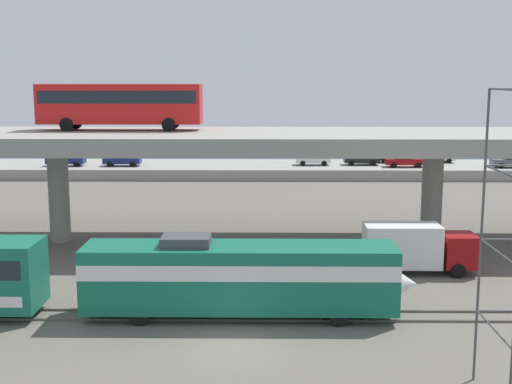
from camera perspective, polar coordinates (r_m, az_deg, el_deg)
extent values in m
plane|color=#605B54|center=(31.30, -2.01, -12.83)|extent=(260.00, 260.00, 0.00)
cube|color=#59544C|center=(34.34, -1.75, -10.66)|extent=(110.00, 0.12, 0.12)
cube|color=#59544C|center=(35.69, -1.65, -9.86)|extent=(110.00, 0.12, 0.12)
cube|color=#14664C|center=(34.37, -1.38, -7.08)|extent=(15.56, 3.00, 3.20)
cube|color=silver|center=(34.21, -1.38, -6.16)|extent=(15.56, 3.04, 0.77)
cone|color=silver|center=(35.06, 11.55, -7.49)|extent=(2.12, 2.85, 2.85)
cube|color=black|center=(34.46, 9.01, -5.61)|extent=(2.12, 2.70, 1.02)
cube|color=#3F3F42|center=(34.09, -5.86, -4.05)|extent=(2.40, 1.80, 0.50)
cylinder|color=black|center=(36.30, 6.50, -8.88)|extent=(0.96, 0.18, 0.96)
cylinder|color=black|center=(33.77, 6.96, -10.32)|extent=(0.96, 0.18, 0.96)
cylinder|color=black|center=(36.63, -9.00, -8.77)|extent=(0.96, 0.18, 0.96)
cylinder|color=black|center=(34.12, -9.77, -10.18)|extent=(0.96, 0.18, 0.96)
cube|color=gray|center=(49.14, -0.96, 4.30)|extent=(96.00, 11.31, 1.23)
cylinder|color=gray|center=(51.87, -16.14, -0.28)|extent=(1.50, 1.50, 6.81)
cylinder|color=gray|center=(51.12, 14.48, -0.35)|extent=(1.50, 1.50, 6.81)
cube|color=red|center=(51.89, -11.27, 7.23)|extent=(12.00, 2.55, 2.90)
cube|color=black|center=(51.87, -11.29, 7.81)|extent=(11.52, 2.59, 0.93)
cube|color=black|center=(50.99, -4.66, 7.74)|extent=(0.08, 2.30, 1.74)
cylinder|color=black|center=(52.53, -6.95, 5.79)|extent=(1.00, 0.26, 1.00)
cylinder|color=black|center=(50.13, -7.32, 5.60)|extent=(1.00, 0.26, 1.00)
cylinder|color=black|center=(54.02, -14.83, 5.64)|extent=(1.00, 0.26, 1.00)
cylinder|color=black|center=(51.69, -15.55, 5.45)|extent=(1.00, 0.26, 1.00)
cube|color=maroon|center=(43.88, 16.57, -4.68)|extent=(2.00, 2.30, 2.00)
cube|color=silver|center=(42.98, 12.08, -4.37)|extent=(4.60, 2.30, 2.60)
cylinder|color=black|center=(45.06, 15.77, -5.58)|extent=(0.88, 0.28, 0.88)
cylinder|color=black|center=(43.03, 16.52, -6.33)|extent=(0.88, 0.28, 0.88)
cylinder|color=black|center=(44.16, 10.46, -5.68)|extent=(0.88, 0.28, 0.88)
cylinder|color=black|center=(42.09, 10.96, -6.46)|extent=(0.88, 0.28, 0.88)
cylinder|color=#47474C|center=(27.74, 18.29, -3.78)|extent=(0.10, 0.10, 11.50)
cylinder|color=#47474C|center=(26.77, 19.23, -10.74)|extent=(0.07, 3.89, 0.07)
cylinder|color=#47474C|center=(25.94, 19.57, -4.76)|extent=(0.07, 3.89, 0.07)
cylinder|color=#47474C|center=(25.42, 19.93, 1.54)|extent=(0.07, 3.89, 0.07)
cylinder|color=#47474C|center=(25.21, 20.31, 8.03)|extent=(0.07, 3.89, 0.07)
cube|color=gray|center=(84.68, -0.26, 1.89)|extent=(77.70, 10.88, 1.30)
cube|color=silver|center=(84.14, 4.78, 2.71)|extent=(4.20, 1.84, 0.70)
cube|color=#1E232B|center=(84.06, 4.65, 3.11)|extent=(1.85, 1.62, 0.48)
cylinder|color=black|center=(85.15, 5.62, 2.54)|extent=(0.64, 0.20, 0.64)
cylinder|color=black|center=(83.43, 5.72, 2.39)|extent=(0.64, 0.20, 0.64)
cylinder|color=black|center=(84.97, 3.86, 2.55)|extent=(0.64, 0.20, 0.64)
cylinder|color=black|center=(83.24, 3.93, 2.40)|extent=(0.64, 0.20, 0.64)
cube|color=navy|center=(86.17, -15.60, 2.55)|extent=(4.59, 1.76, 0.70)
cube|color=#1E232B|center=(86.17, -15.76, 2.94)|extent=(2.02, 1.55, 0.48)
cylinder|color=black|center=(86.62, -14.53, 2.40)|extent=(0.64, 0.20, 0.64)
cylinder|color=black|center=(85.03, -14.82, 2.26)|extent=(0.64, 0.20, 0.64)
cylinder|color=black|center=(87.41, -16.33, 2.38)|extent=(0.64, 0.20, 0.64)
cylinder|color=black|center=(85.83, -16.66, 2.24)|extent=(0.64, 0.20, 0.64)
cube|color=black|center=(87.78, 9.80, 2.89)|extent=(4.36, 1.82, 0.70)
cube|color=#1E232B|center=(87.75, 9.95, 3.27)|extent=(1.92, 1.60, 0.48)
cylinder|color=black|center=(86.77, 8.99, 2.60)|extent=(0.64, 0.20, 0.64)
cylinder|color=black|center=(88.47, 8.84, 2.73)|extent=(0.64, 0.20, 0.64)
cylinder|color=black|center=(87.20, 10.76, 2.58)|extent=(0.64, 0.20, 0.64)
cylinder|color=black|center=(88.89, 10.56, 2.72)|extent=(0.64, 0.20, 0.64)
cube|color=black|center=(84.99, 8.81, 2.70)|extent=(4.29, 1.72, 0.70)
cube|color=#1E232B|center=(84.89, 8.67, 3.09)|extent=(1.89, 1.52, 0.48)
cylinder|color=black|center=(86.03, 9.60, 2.52)|extent=(0.64, 0.20, 0.64)
cylinder|color=black|center=(84.42, 9.77, 2.39)|extent=(0.64, 0.20, 0.64)
cylinder|color=black|center=(85.66, 7.84, 2.54)|extent=(0.64, 0.20, 0.64)
cylinder|color=black|center=(84.05, 7.98, 2.40)|extent=(0.64, 0.20, 0.64)
cube|color=#515459|center=(87.08, 20.54, 2.37)|extent=(4.68, 1.81, 0.70)
cylinder|color=black|center=(85.83, 19.81, 2.08)|extent=(0.64, 0.20, 0.64)
cylinder|color=black|center=(87.45, 19.45, 2.22)|extent=(0.64, 0.20, 0.64)
cube|color=maroon|center=(83.97, 12.34, 2.51)|extent=(4.69, 1.75, 0.70)
cube|color=#1E232B|center=(83.85, 12.20, 2.91)|extent=(2.06, 1.54, 0.48)
cylinder|color=black|center=(85.12, 13.18, 2.33)|extent=(0.64, 0.20, 0.64)
cylinder|color=black|center=(83.51, 13.42, 2.19)|extent=(0.64, 0.20, 0.64)
cylinder|color=black|center=(84.54, 11.25, 2.35)|extent=(0.64, 0.20, 0.64)
cylinder|color=black|center=(82.92, 11.46, 2.21)|extent=(0.64, 0.20, 0.64)
cube|color=navy|center=(84.54, -11.11, 2.60)|extent=(4.48, 1.84, 0.70)
cube|color=#1E232B|center=(84.52, -11.27, 2.99)|extent=(1.97, 1.62, 0.48)
cylinder|color=black|center=(85.16, -10.07, 2.44)|extent=(0.64, 0.20, 0.64)
cylinder|color=black|center=(83.45, -10.29, 2.29)|extent=(0.64, 0.20, 0.64)
cylinder|color=black|center=(85.72, -11.89, 2.43)|extent=(0.64, 0.20, 0.64)
cylinder|color=black|center=(84.03, -12.15, 2.28)|extent=(0.64, 0.20, 0.64)
cube|color=silver|center=(89.40, 14.82, 2.83)|extent=(4.51, 1.85, 0.70)
cube|color=#1E232B|center=(89.28, 14.70, 3.20)|extent=(1.98, 1.63, 0.48)
cylinder|color=black|center=(90.63, 15.54, 2.66)|extent=(0.64, 0.20, 0.64)
cylinder|color=black|center=(88.94, 15.82, 2.52)|extent=(0.64, 0.20, 0.64)
cylinder|color=black|center=(89.96, 13.81, 2.68)|extent=(0.64, 0.20, 0.64)
cylinder|color=black|center=(88.26, 14.07, 2.55)|extent=(0.64, 0.20, 0.64)
cube|color=#385B7A|center=(107.59, -0.05, 3.17)|extent=(140.00, 36.00, 0.01)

